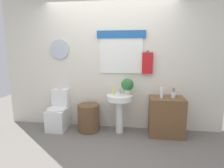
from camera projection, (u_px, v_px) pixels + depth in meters
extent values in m
plane|color=slate|center=(100.00, 155.00, 2.79)|extent=(8.00, 8.00, 0.00)
cube|color=silver|center=(110.00, 64.00, 3.68)|extent=(4.40, 0.10, 2.60)
cube|color=white|center=(121.00, 56.00, 3.56)|extent=(0.83, 0.03, 0.68)
cube|color=#235BA3|center=(121.00, 34.00, 3.47)|extent=(0.93, 0.04, 0.14)
cylinder|color=silver|center=(60.00, 49.00, 3.69)|extent=(0.39, 0.03, 0.39)
cylinder|color=black|center=(148.00, 51.00, 3.46)|extent=(0.02, 0.06, 0.02)
cube|color=red|center=(147.00, 63.00, 3.48)|extent=(0.20, 0.05, 0.40)
cube|color=white|center=(59.00, 119.00, 3.71)|extent=(0.36, 0.50, 0.42)
cylinder|color=white|center=(57.00, 109.00, 3.61)|extent=(0.38, 0.38, 0.03)
cube|color=white|center=(61.00, 98.00, 3.81)|extent=(0.34, 0.18, 0.37)
cylinder|color=silver|center=(60.00, 89.00, 3.77)|extent=(0.04, 0.04, 0.02)
cylinder|color=brown|center=(89.00, 118.00, 3.62)|extent=(0.43, 0.43, 0.53)
cylinder|color=white|center=(119.00, 116.00, 3.53)|extent=(0.15, 0.15, 0.64)
cylinder|color=white|center=(120.00, 98.00, 3.47)|extent=(0.49, 0.49, 0.10)
cylinder|color=silver|center=(120.00, 91.00, 3.56)|extent=(0.03, 0.03, 0.10)
cube|color=brown|center=(166.00, 117.00, 3.41)|extent=(0.62, 0.44, 0.72)
cylinder|color=#DBD166|center=(114.00, 90.00, 3.51)|extent=(0.05, 0.05, 0.17)
cylinder|color=beige|center=(127.00, 92.00, 3.49)|extent=(0.12, 0.12, 0.10)
sphere|color=#2D7033|center=(127.00, 85.00, 3.46)|extent=(0.23, 0.23, 0.23)
cylinder|color=white|center=(162.00, 93.00, 3.31)|extent=(0.05, 0.05, 0.20)
cylinder|color=silver|center=(173.00, 95.00, 3.35)|extent=(0.08, 0.08, 0.10)
cylinder|color=blue|center=(174.00, 93.00, 3.33)|extent=(0.02, 0.04, 0.18)
cylinder|color=yellow|center=(173.00, 92.00, 3.35)|extent=(0.03, 0.01, 0.18)
cylinder|color=green|center=(172.00, 92.00, 3.35)|extent=(0.02, 0.03, 0.18)
cylinder|color=purple|center=(173.00, 93.00, 3.32)|extent=(0.02, 0.01, 0.18)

